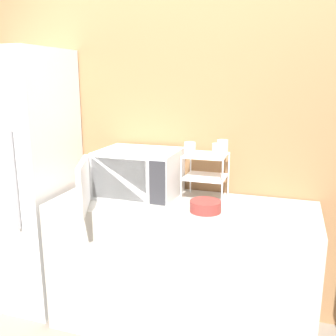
% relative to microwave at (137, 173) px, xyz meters
% --- Properties ---
extents(wall_back, '(8.00, 0.06, 2.60)m').
position_rel_microwave_xyz_m(wall_back, '(0.34, 0.29, 0.26)').
color(wall_back, '#9E7047').
rests_on(wall_back, ground_plane).
extents(counter, '(1.69, 0.64, 0.88)m').
position_rel_microwave_xyz_m(counter, '(0.34, -0.07, -0.60)').
color(counter, '#B7B2A8').
rests_on(counter, ground_plane).
extents(microwave, '(0.55, 0.80, 0.31)m').
position_rel_microwave_xyz_m(microwave, '(0.00, 0.00, 0.00)').
color(microwave, silver).
rests_on(microwave, counter).
extents(dish_rack, '(0.27, 0.25, 0.30)m').
position_rel_microwave_xyz_m(dish_rack, '(0.46, 0.07, 0.06)').
color(dish_rack, white).
rests_on(dish_rack, counter).
extents(glass_front_left, '(0.07, 0.07, 0.09)m').
position_rel_microwave_xyz_m(glass_front_left, '(0.37, -0.01, 0.19)').
color(glass_front_left, silver).
rests_on(glass_front_left, dish_rack).
extents(glass_back_right, '(0.07, 0.07, 0.09)m').
position_rel_microwave_xyz_m(glass_back_right, '(0.55, 0.15, 0.19)').
color(glass_back_right, silver).
rests_on(glass_back_right, dish_rack).
extents(glass_front_right, '(0.07, 0.07, 0.09)m').
position_rel_microwave_xyz_m(glass_front_right, '(0.55, -0.00, 0.19)').
color(glass_front_right, silver).
rests_on(glass_front_right, dish_rack).
extents(bowl, '(0.19, 0.19, 0.07)m').
position_rel_microwave_xyz_m(bowl, '(0.51, -0.16, -0.12)').
color(bowl, maroon).
rests_on(bowl, counter).
extents(refrigerator, '(0.64, 0.63, 1.86)m').
position_rel_microwave_xyz_m(refrigerator, '(-0.88, -0.05, -0.11)').
color(refrigerator, white).
rests_on(refrigerator, ground_plane).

